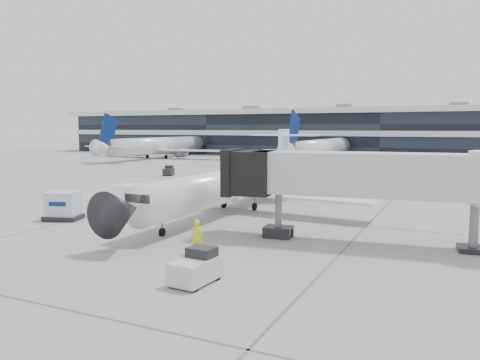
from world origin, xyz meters
The scene contains 11 objects.
ground centered at (0.00, 0.00, 0.00)m, with size 220.00×220.00×0.00m, color gray.
terminal centered at (0.00, 82.00, 5.00)m, with size 170.00×22.00×10.00m, color black.
bg_jet_left centered at (-45.00, 55.00, 0.00)m, with size 32.00×40.00×9.60m, color silver, non-canonical shape.
bg_jet_center centered at (-8.00, 55.00, 0.00)m, with size 32.00×40.00×9.60m, color silver, non-canonical shape.
regional_jet centered at (-0.98, 1.44, 2.27)m, with size 23.13×28.76×6.65m.
jet_bridge centered at (11.81, -4.82, 4.05)m, with size 17.33×5.26×5.56m.
ramp_worker centered at (3.00, -11.16, 0.95)m, with size 0.70×0.46×1.91m, color yellow.
baggage_tug centered at (5.35, -15.23, 0.68)m, with size 1.59×2.47×1.50m.
cargo_uld centered at (-10.79, -7.19, 1.04)m, with size 2.97×2.54×2.06m.
traffic_cone centered at (-9.27, 8.61, 0.25)m, with size 0.36×0.36×0.52m.
far_tug centered at (-21.84, 23.20, 0.63)m, with size 2.03×2.53×1.41m.
Camera 1 is at (15.62, -32.54, 6.84)m, focal length 35.00 mm.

